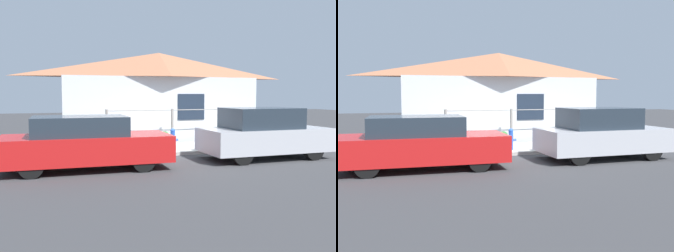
{
  "view_description": "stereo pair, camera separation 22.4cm",
  "coord_description": "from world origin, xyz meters",
  "views": [
    {
      "loc": [
        -4.52,
        -10.75,
        1.87
      ],
      "look_at": [
        -0.79,
        0.3,
        0.9
      ],
      "focal_mm": 40.0,
      "sensor_mm": 36.0,
      "label": 1
    },
    {
      "loc": [
        -4.31,
        -10.82,
        1.87
      ],
      "look_at": [
        -0.79,
        0.3,
        0.9
      ],
      "focal_mm": 40.0,
      "sensor_mm": 36.0,
      "label": 2
    }
  ],
  "objects": [
    {
      "name": "ground_plane",
      "position": [
        0.0,
        0.0,
        0.0
      ],
      "size": [
        60.0,
        60.0,
        0.0
      ],
      "primitive_type": "plane",
      "color": "#38383A"
    },
    {
      "name": "house",
      "position": [
        0.0,
        3.66,
        2.85
      ],
      "size": [
        8.1,
        2.23,
        3.56
      ],
      "color": "silver",
      "rests_on": "ground_plane"
    },
    {
      "name": "fire_hydrant",
      "position": [
        -0.55,
        0.51,
        0.47
      ],
      "size": [
        0.35,
        0.15,
        0.69
      ],
      "color": "blue",
      "rests_on": "sidewalk"
    },
    {
      "name": "potted_plant_by_fence",
      "position": [
        -3.38,
        1.98,
        0.46
      ],
      "size": [
        0.57,
        0.57,
        0.66
      ],
      "color": "slate",
      "rests_on": "sidewalk"
    },
    {
      "name": "car_left",
      "position": [
        -3.51,
        -1.27,
        0.67
      ],
      "size": [
        4.22,
        1.83,
        1.34
      ],
      "rotation": [
        0.0,
        0.0,
        -0.04
      ],
      "color": "red",
      "rests_on": "ground_plane"
    },
    {
      "name": "sidewalk",
      "position": [
        0.0,
        1.13,
        0.05
      ],
      "size": [
        24.0,
        2.27,
        0.11
      ],
      "color": "#B2AFA8",
      "rests_on": "ground_plane"
    },
    {
      "name": "potted_plant_near_hydrant",
      "position": [
        -0.48,
        1.57,
        0.4
      ],
      "size": [
        0.33,
        0.33,
        0.5
      ],
      "color": "slate",
      "rests_on": "sidewalk"
    },
    {
      "name": "fence",
      "position": [
        0.0,
        2.12,
        0.8
      ],
      "size": [
        4.9,
        0.1,
        1.27
      ],
      "color": "gray",
      "rests_on": "sidewalk"
    },
    {
      "name": "car_right",
      "position": [
        1.65,
        -1.28,
        0.73
      ],
      "size": [
        3.76,
        1.72,
        1.5
      ],
      "rotation": [
        0.0,
        0.0,
        0.01
      ],
      "color": "#B7B7BC",
      "rests_on": "ground_plane"
    }
  ]
}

